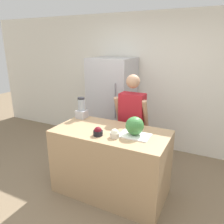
% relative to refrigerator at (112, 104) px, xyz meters
% --- Properties ---
extents(ground_plane, '(14.00, 14.00, 0.00)m').
position_rel_refrigerator_xyz_m(ground_plane, '(0.64, -1.71, -0.89)').
color(ground_plane, '#7F6B51').
extents(wall_back, '(8.00, 0.06, 2.60)m').
position_rel_refrigerator_xyz_m(wall_back, '(0.64, 0.40, 0.41)').
color(wall_back, white).
rests_on(wall_back, ground_plane).
extents(counter_island, '(1.53, 0.78, 0.93)m').
position_rel_refrigerator_xyz_m(counter_island, '(0.64, -1.32, -0.43)').
color(counter_island, tan).
rests_on(counter_island, ground_plane).
extents(refrigerator, '(0.79, 0.73, 1.79)m').
position_rel_refrigerator_xyz_m(refrigerator, '(0.00, 0.00, 0.00)').
color(refrigerator, '#B7B7BC').
rests_on(refrigerator, ground_plane).
extents(person, '(0.52, 0.26, 1.60)m').
position_rel_refrigerator_xyz_m(person, '(0.68, -0.67, -0.07)').
color(person, '#4C608C').
rests_on(person, ground_plane).
extents(cutting_board, '(0.39, 0.27, 0.01)m').
position_rel_refrigerator_xyz_m(cutting_board, '(0.98, -1.33, 0.05)').
color(cutting_board, white).
rests_on(cutting_board, counter_island).
extents(watermelon, '(0.23, 0.23, 0.23)m').
position_rel_refrigerator_xyz_m(watermelon, '(0.97, -1.32, 0.17)').
color(watermelon, '#3D7F3D').
rests_on(watermelon, cutting_board).
extents(bowl_cherries, '(0.12, 0.12, 0.11)m').
position_rel_refrigerator_xyz_m(bowl_cherries, '(0.56, -1.52, 0.09)').
color(bowl_cherries, black).
rests_on(bowl_cherries, counter_island).
extents(bowl_cream, '(0.12, 0.12, 0.11)m').
position_rel_refrigerator_xyz_m(bowl_cream, '(0.77, -1.49, 0.09)').
color(bowl_cream, beige).
rests_on(bowl_cream, counter_island).
extents(blender, '(0.15, 0.15, 0.32)m').
position_rel_refrigerator_xyz_m(blender, '(-0.00, -1.05, 0.18)').
color(blender, '#B7B7BC').
rests_on(blender, counter_island).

